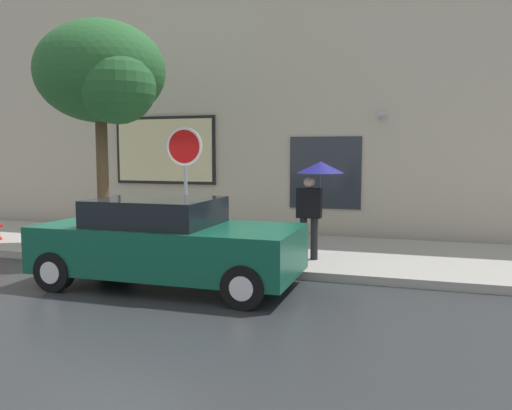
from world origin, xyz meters
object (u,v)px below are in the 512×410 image
at_px(parked_car, 167,243).
at_px(stop_sign, 185,165).
at_px(street_tree, 103,75).
at_px(pedestrian_with_umbrella, 316,184).

relative_size(parked_car, stop_sign, 1.68).
bearing_deg(stop_sign, street_tree, 176.86).
height_order(parked_car, pedestrian_with_umbrella, pedestrian_with_umbrella).
relative_size(pedestrian_with_umbrella, street_tree, 0.39).
relative_size(street_tree, stop_sign, 1.89).
height_order(pedestrian_with_umbrella, street_tree, street_tree).
xyz_separation_m(parked_car, stop_sign, (-0.52, 1.83, 1.23)).
bearing_deg(stop_sign, pedestrian_with_umbrella, 5.89).
relative_size(pedestrian_with_umbrella, stop_sign, 0.74).
xyz_separation_m(street_tree, stop_sign, (1.89, -0.10, -1.85)).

